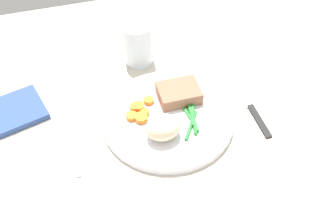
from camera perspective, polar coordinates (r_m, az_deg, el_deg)
name	(u,v)px	position (r cm, az deg, el deg)	size (l,w,h in cm)	color
dining_table	(168,111)	(83.69, -0.04, 0.15)	(120.00, 90.00, 2.00)	beige
dinner_plate	(168,118)	(79.94, 0.00, -0.87)	(26.41, 26.41, 1.60)	white
meat_portion	(179,93)	(81.86, 1.57, 2.74)	(8.43, 6.56, 2.69)	#936047
mashed_potatoes	(163,127)	(74.07, -0.72, -2.23)	(6.57, 5.40, 4.84)	beige
carrot_slices	(139,111)	(79.69, -4.11, 0.19)	(6.50, 6.56, 1.18)	orange
green_beans	(192,118)	(78.43, 3.45, -0.92)	(4.84, 9.91, 0.86)	#2D8C38
fork	(73,142)	(78.88, -13.43, -4.23)	(1.44, 16.60, 0.40)	silver
knife	(248,103)	(85.28, 11.44, 1.24)	(1.70, 20.50, 0.64)	black
water_glass	(138,46)	(91.73, -4.26, 9.43)	(6.72, 6.72, 9.78)	silver
napkin	(11,113)	(87.21, -21.52, -0.08)	(12.85, 10.31, 1.32)	#334C8C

